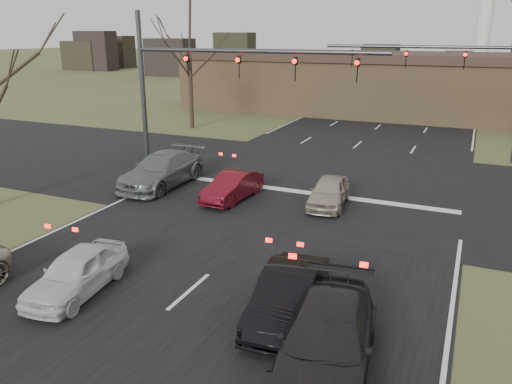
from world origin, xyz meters
TOP-DOWN VIEW (x-y plane):
  - ground at (0.00, 0.00)m, footprint 360.00×360.00m
  - road_main at (0.00, 60.00)m, footprint 14.00×300.00m
  - road_cross at (0.00, 15.00)m, footprint 200.00×14.00m
  - building at (2.00, 38.00)m, footprint 42.40×10.40m
  - mast_arm_near at (-5.23, 13.00)m, footprint 12.12×0.24m
  - mast_arm_far at (6.18, 23.00)m, footprint 11.12×0.24m
  - tree_left_far at (-13.00, 25.00)m, footprint 5.70×5.70m
  - car_white_sedan at (-2.85, 1.75)m, footprint 1.89×3.77m
  - car_black_hatch at (3.00, 2.89)m, footprint 1.71×4.03m
  - car_charcoal_sedan at (4.47, 1.30)m, footprint 2.62×5.08m
  - car_grey_ahead at (-6.50, 11.37)m, footprint 2.17×5.32m
  - car_red_ahead at (-2.51, 10.82)m, footprint 1.53×3.69m
  - car_silver_ahead at (1.55, 11.76)m, footprint 1.79×3.70m

SIDE VIEW (x-z plane):
  - ground at x=0.00m, z-range 0.00..0.00m
  - road_main at x=0.00m, z-range 0.00..0.02m
  - road_cross at x=0.00m, z-range 0.00..0.03m
  - car_red_ahead at x=-2.51m, z-range 0.00..1.19m
  - car_silver_ahead at x=1.55m, z-range 0.00..1.22m
  - car_white_sedan at x=-2.85m, z-range 0.00..1.23m
  - car_black_hatch at x=3.00m, z-range 0.00..1.29m
  - car_charcoal_sedan at x=4.47m, z-range 0.00..1.41m
  - car_grey_ahead at x=-6.50m, z-range 0.00..1.54m
  - building at x=2.00m, z-range 0.02..5.32m
  - mast_arm_far at x=6.18m, z-range 1.02..9.02m
  - mast_arm_near at x=-5.23m, z-range 1.07..9.07m
  - tree_left_far at x=-13.00m, z-range 2.59..12.09m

